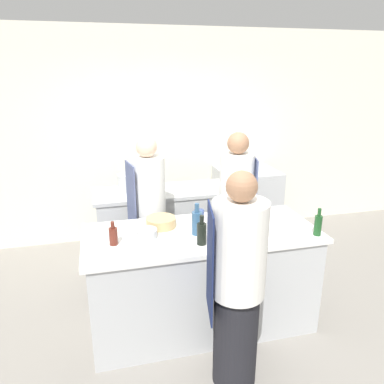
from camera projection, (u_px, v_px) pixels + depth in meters
ground_plane at (201, 321)px, 3.54m from camera, size 16.00×16.00×0.00m
wall_back at (160, 137)px, 5.07m from camera, size 8.00×0.06×2.80m
prep_counter at (201, 278)px, 3.40m from camera, size 2.03×0.86×0.93m
pass_counter at (164, 227)px, 4.51m from camera, size 1.61×0.62×0.93m
oven_range at (246, 204)px, 5.23m from camera, size 0.78×0.74×0.97m
chef_at_prep_near at (237, 285)px, 2.63m from camera, size 0.43×0.41×1.66m
chef_at_stove at (236, 210)px, 4.02m from camera, size 0.41×0.39×1.67m
chef_at_pass_far at (149, 217)px, 3.83m from camera, size 0.38×0.36×1.66m
bottle_olive_oil at (202, 233)px, 2.99m from camera, size 0.08×0.08×0.25m
bottle_vinegar at (197, 222)px, 3.16m from camera, size 0.09×0.09×0.28m
bottle_wine at (318, 225)px, 3.15m from camera, size 0.06×0.06×0.24m
bottle_cooking_oil at (257, 233)px, 3.03m from camera, size 0.08×0.08×0.20m
bottle_sauce at (113, 236)px, 2.98m from camera, size 0.07×0.07×0.20m
bowl_mixing_large at (209, 226)px, 3.30m from camera, size 0.19×0.19×0.05m
bowl_prep_small at (161, 222)px, 3.34m from camera, size 0.27×0.27×0.09m
bowl_ceramic_blue at (147, 233)px, 3.12m from camera, size 0.18×0.18×0.08m
bowl_wooden_salad at (288, 228)px, 3.24m from camera, size 0.19×0.19×0.07m
cup at (199, 215)px, 3.49m from camera, size 0.09×0.09×0.10m
cutting_board at (238, 220)px, 3.48m from camera, size 0.41×0.18×0.01m
stockpot at (129, 182)px, 4.33m from camera, size 0.26×0.26×0.20m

